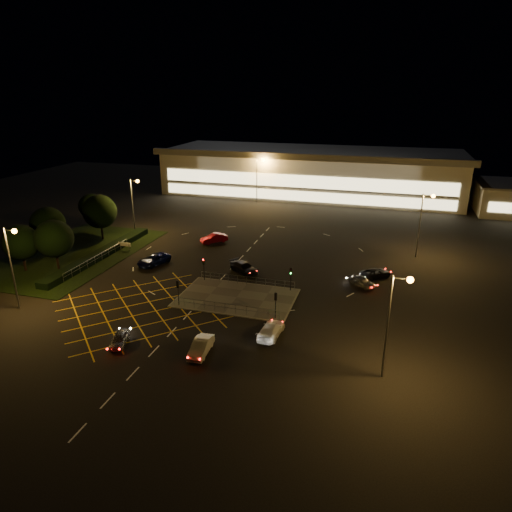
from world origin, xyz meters
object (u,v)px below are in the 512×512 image
(car_circ_red, at_px, (214,238))
(car_approach_white, at_px, (271,330))
(signal_sw, at_px, (178,288))
(signal_nw, at_px, (204,265))
(car_near_silver, at_px, (119,339))
(signal_ne, at_px, (291,274))
(car_left_blue, at_px, (154,260))
(car_right_silver, at_px, (362,281))
(car_east_grey, at_px, (376,273))
(car_queue_white, at_px, (201,347))
(signal_se, at_px, (276,300))
(car_far_dkgrey, at_px, (244,267))

(car_circ_red, xyz_separation_m, car_approach_white, (17.22, -27.55, -0.05))
(signal_sw, relative_size, signal_nw, 1.00)
(car_approach_white, bearing_deg, car_circ_red, -53.87)
(car_near_silver, bearing_deg, signal_ne, 35.52)
(signal_sw, xyz_separation_m, car_approach_white, (12.46, -3.76, -1.66))
(car_left_blue, height_order, car_right_silver, car_left_blue)
(car_right_silver, xyz_separation_m, car_east_grey, (1.66, 3.67, -0.03))
(car_left_blue, bearing_deg, signal_ne, 9.70)
(car_near_silver, bearing_deg, car_approach_white, 6.33)
(car_queue_white, relative_size, car_approach_white, 0.88)
(signal_se, distance_m, car_queue_white, 10.57)
(signal_se, bearing_deg, car_right_silver, -125.56)
(signal_ne, bearing_deg, signal_sw, -146.35)
(car_near_silver, bearing_deg, signal_se, 18.68)
(car_east_grey, xyz_separation_m, car_approach_white, (-9.91, -19.62, 0.08))
(signal_nw, height_order, car_right_silver, signal_nw)
(car_left_blue, distance_m, car_far_dkgrey, 13.89)
(signal_nw, bearing_deg, car_far_dkgrey, 46.35)
(signal_ne, height_order, car_near_silver, signal_ne)
(signal_sw, xyz_separation_m, car_east_grey, (22.37, 15.86, -1.74))
(signal_ne, bearing_deg, car_east_grey, 37.20)
(car_left_blue, distance_m, car_approach_white, 26.91)
(signal_sw, distance_m, signal_se, 12.00)
(signal_nw, bearing_deg, car_left_blue, 159.26)
(signal_sw, height_order, car_far_dkgrey, signal_sw)
(car_near_silver, xyz_separation_m, car_queue_white, (8.66, 0.80, 0.10))
(signal_sw, distance_m, car_approach_white, 13.12)
(signal_ne, distance_m, car_east_grey, 13.14)
(car_near_silver, relative_size, car_circ_red, 0.78)
(signal_nw, distance_m, car_approach_white, 17.21)
(signal_ne, bearing_deg, signal_nw, 180.00)
(car_circ_red, height_order, car_approach_white, car_circ_red)
(signal_se, bearing_deg, signal_nw, -33.65)
(signal_sw, bearing_deg, signal_ne, -146.35)
(car_east_grey, bearing_deg, signal_ne, 87.39)
(signal_ne, relative_size, car_approach_white, 0.64)
(signal_sw, bearing_deg, car_approach_white, 163.19)
(car_far_dkgrey, bearing_deg, signal_nw, 170.75)
(signal_sw, height_order, car_east_grey, signal_sw)
(signal_se, distance_m, car_east_grey, 19.03)
(car_left_blue, height_order, car_east_grey, car_left_blue)
(car_right_silver, height_order, car_approach_white, car_approach_white)
(signal_se, bearing_deg, car_left_blue, -28.28)
(signal_nw, bearing_deg, signal_ne, 0.00)
(signal_nw, distance_m, car_east_grey, 23.78)
(signal_ne, distance_m, car_left_blue, 21.97)
(signal_nw, height_order, car_approach_white, signal_nw)
(car_near_silver, distance_m, car_far_dkgrey, 23.08)
(car_queue_white, relative_size, car_east_grey, 0.96)
(car_left_blue, distance_m, car_east_grey, 32.26)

